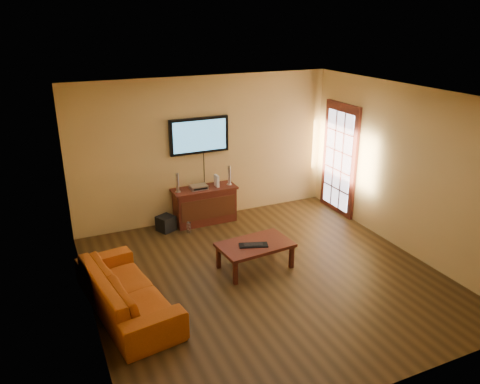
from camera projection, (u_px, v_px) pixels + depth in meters
ground_plane at (266, 277)px, 7.03m from camera, size 5.00×5.00×0.00m
room_walls at (249, 158)px, 6.97m from camera, size 5.00×5.00×5.00m
french_door at (339, 160)px, 9.06m from camera, size 0.07×1.02×2.22m
media_console at (205, 205)px, 8.79m from camera, size 1.20×0.46×0.69m
television at (199, 136)px, 8.49m from camera, size 1.12×0.08×0.66m
coffee_table at (255, 246)px, 7.16m from camera, size 1.16×0.76×0.42m
sofa at (126, 284)px, 6.11m from camera, size 0.90×2.11×0.80m
speaker_left at (178, 184)px, 8.41m from camera, size 0.10×0.10×0.36m
speaker_right at (229, 176)px, 8.78m from camera, size 0.10×0.10×0.37m
av_receiver at (199, 187)px, 8.61m from camera, size 0.31×0.23×0.07m
game_console at (217, 181)px, 8.71m from camera, size 0.05×0.16×0.22m
subwoofer at (166, 223)px, 8.51m from camera, size 0.37×0.37×0.28m
bottle at (189, 227)px, 8.43m from camera, size 0.08×0.08×0.22m
keyboard at (253, 245)px, 7.07m from camera, size 0.46×0.30×0.03m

